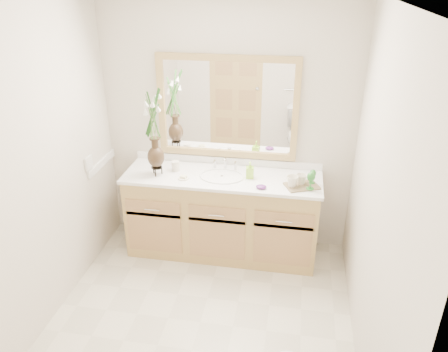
% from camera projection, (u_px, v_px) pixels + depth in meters
% --- Properties ---
extents(floor, '(2.60, 2.60, 0.00)m').
position_uv_depth(floor, '(200.00, 322.00, 3.51)').
color(floor, beige).
rests_on(floor, ground).
extents(ceiling, '(2.40, 2.60, 0.02)m').
position_uv_depth(ceiling, '(190.00, 3.00, 2.47)').
color(ceiling, white).
rests_on(ceiling, wall_back).
extents(wall_back, '(2.40, 0.02, 2.40)m').
position_uv_depth(wall_back, '(227.00, 128.00, 4.15)').
color(wall_back, beige).
rests_on(wall_back, floor).
extents(wall_front, '(2.40, 0.02, 2.40)m').
position_uv_depth(wall_front, '(125.00, 331.00, 1.84)').
color(wall_front, beige).
rests_on(wall_front, floor).
extents(wall_left, '(0.02, 2.60, 2.40)m').
position_uv_depth(wall_left, '(36.00, 177.00, 3.18)').
color(wall_left, beige).
rests_on(wall_left, floor).
extents(wall_right, '(0.02, 2.60, 2.40)m').
position_uv_depth(wall_right, '(378.00, 205.00, 2.81)').
color(wall_right, beige).
rests_on(wall_right, floor).
extents(vanity, '(1.80, 0.55, 0.80)m').
position_uv_depth(vanity, '(222.00, 216.00, 4.24)').
color(vanity, tan).
rests_on(vanity, floor).
extents(counter, '(1.84, 0.57, 0.03)m').
position_uv_depth(counter, '(222.00, 177.00, 4.06)').
color(counter, white).
rests_on(counter, vanity).
extents(sink, '(0.38, 0.34, 0.23)m').
position_uv_depth(sink, '(222.00, 182.00, 4.06)').
color(sink, white).
rests_on(sink, counter).
extents(mirror, '(1.32, 0.04, 0.97)m').
position_uv_depth(mirror, '(227.00, 108.00, 4.04)').
color(mirror, white).
rests_on(mirror, wall_back).
extents(switch_plate, '(0.02, 0.12, 0.12)m').
position_uv_depth(switch_plate, '(89.00, 163.00, 3.95)').
color(switch_plate, white).
rests_on(switch_plate, wall_left).
extents(door, '(0.80, 0.03, 2.00)m').
position_uv_depth(door, '(68.00, 352.00, 1.99)').
color(door, tan).
rests_on(door, floor).
extents(flower_vase, '(0.18, 0.18, 0.75)m').
position_uv_depth(flower_vase, '(153.00, 123.00, 3.86)').
color(flower_vase, black).
rests_on(flower_vase, counter).
extents(tumbler, '(0.07, 0.07, 0.10)m').
position_uv_depth(tumbler, '(175.00, 166.00, 4.14)').
color(tumbler, '#EDE5CD').
rests_on(tumbler, counter).
extents(soap_dish, '(0.10, 0.10, 0.03)m').
position_uv_depth(soap_dish, '(183.00, 178.00, 3.99)').
color(soap_dish, '#EDE5CD').
rests_on(soap_dish, counter).
extents(soap_bottle, '(0.07, 0.07, 0.14)m').
position_uv_depth(soap_bottle, '(250.00, 171.00, 3.99)').
color(soap_bottle, '#9BDF34').
rests_on(soap_bottle, counter).
extents(purple_dish, '(0.11, 0.09, 0.03)m').
position_uv_depth(purple_dish, '(261.00, 187.00, 3.81)').
color(purple_dish, '#5D256F').
rests_on(purple_dish, counter).
extents(tray, '(0.34, 0.29, 0.01)m').
position_uv_depth(tray, '(302.00, 186.00, 3.85)').
color(tray, brown).
rests_on(tray, counter).
extents(mug_left, '(0.11, 0.11, 0.10)m').
position_uv_depth(mug_left, '(292.00, 181.00, 3.81)').
color(mug_left, '#EDE5CD').
rests_on(mug_left, tray).
extents(mug_right, '(0.10, 0.09, 0.09)m').
position_uv_depth(mug_right, '(301.00, 179.00, 3.86)').
color(mug_right, '#EDE5CD').
rests_on(mug_right, tray).
extents(goblet_front, '(0.07, 0.07, 0.16)m').
position_uv_depth(goblet_front, '(311.00, 178.00, 3.74)').
color(goblet_front, '#277426').
rests_on(goblet_front, tray).
extents(goblet_back, '(0.06, 0.06, 0.13)m').
position_uv_depth(goblet_back, '(313.00, 174.00, 3.85)').
color(goblet_back, '#277426').
rests_on(goblet_back, tray).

